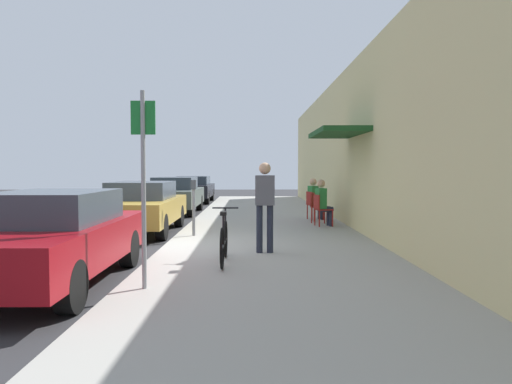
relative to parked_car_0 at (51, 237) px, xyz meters
name	(u,v)px	position (x,y,z in m)	size (l,w,h in m)	color
ground_plane	(163,252)	(1.10, 2.83, -0.72)	(60.00, 60.00, 0.00)	#2D2D30
sidewalk_slab	(269,236)	(3.35, 4.83, -0.66)	(4.50, 32.00, 0.12)	#9E9B93
building_facade	(367,145)	(5.74, 4.83, 1.56)	(1.40, 32.00, 4.55)	beige
parked_car_0	(51,237)	(0.00, 0.00, 0.00)	(1.80, 4.40, 1.37)	maroon
parked_car_1	(141,206)	(0.00, 5.80, -0.01)	(1.80, 4.40, 1.36)	#A58433
parked_car_2	(175,195)	(0.00, 11.43, 0.01)	(1.80, 4.40, 1.38)	#47514C
parked_car_3	(194,189)	(0.00, 17.48, -0.01)	(1.80, 4.40, 1.33)	black
parking_meter	(194,203)	(1.55, 4.41, 0.17)	(0.12, 0.10, 1.32)	slate
street_sign	(143,174)	(1.50, -0.67, 0.92)	(0.32, 0.06, 2.60)	gray
bicycle_0	(224,242)	(2.46, 1.06, -0.24)	(0.46, 1.71, 0.90)	black
cafe_chair_0	(321,208)	(4.84, 6.27, -0.09)	(0.51, 0.51, 0.87)	maroon
seated_patron_0	(323,201)	(4.89, 6.28, 0.10)	(0.48, 0.42, 1.29)	#232838
cafe_chair_1	(317,206)	(4.84, 7.16, -0.09)	(0.56, 0.56, 0.87)	maroon
cafe_chair_2	(313,203)	(4.84, 8.01, -0.09)	(0.54, 0.54, 0.87)	maroon
seated_patron_2	(315,197)	(4.89, 8.02, 0.10)	(0.50, 0.45, 1.29)	#232838
pedestrian_standing	(265,200)	(3.17, 2.04, 0.40)	(0.36, 0.22, 1.70)	#232838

